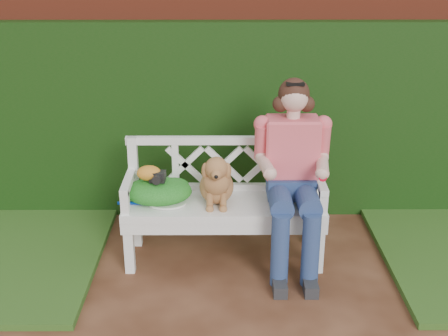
{
  "coord_description": "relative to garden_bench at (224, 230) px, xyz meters",
  "views": [
    {
      "loc": [
        -0.15,
        -3.27,
        2.36
      ],
      "look_at": [
        -0.14,
        0.83,
        0.75
      ],
      "focal_mm": 48.0,
      "sensor_mm": 36.0,
      "label": 1
    }
  ],
  "objects": [
    {
      "name": "dog",
      "position": [
        -0.06,
        -0.04,
        0.45
      ],
      "size": [
        0.32,
        0.4,
        0.41
      ],
      "primitive_type": null,
      "rotation": [
        0.0,
        0.0,
        -0.13
      ],
      "color": "#A9613C",
      "rests_on": "garden_bench"
    },
    {
      "name": "ivy_hedge",
      "position": [
        0.14,
        0.85,
        0.61
      ],
      "size": [
        10.0,
        0.18,
        1.7
      ],
      "primitive_type": "cube",
      "color": "#19330F",
      "rests_on": "ground"
    },
    {
      "name": "baseball_glove",
      "position": [
        -0.56,
        0.0,
        0.47
      ],
      "size": [
        0.21,
        0.18,
        0.11
      ],
      "primitive_type": "ellipsoid",
      "rotation": [
        0.0,
        0.0,
        0.25
      ],
      "color": "orange",
      "rests_on": "green_bag"
    },
    {
      "name": "camera_item",
      "position": [
        -0.49,
        -0.02,
        0.45
      ],
      "size": [
        0.12,
        0.1,
        0.08
      ],
      "primitive_type": "cube",
      "rotation": [
        0.0,
        0.0,
        -0.09
      ],
      "color": "black",
      "rests_on": "green_bag"
    },
    {
      "name": "ground",
      "position": [
        0.14,
        -0.83,
        -0.24
      ],
      "size": [
        60.0,
        60.0,
        0.0
      ],
      "primitive_type": "plane",
      "color": "#381B0E"
    },
    {
      "name": "green_bag",
      "position": [
        -0.49,
        0.01,
        0.33
      ],
      "size": [
        0.52,
        0.42,
        0.17
      ],
      "primitive_type": null,
      "rotation": [
        0.0,
        0.0,
        0.05
      ],
      "color": "green",
      "rests_on": "garden_bench"
    },
    {
      "name": "seated_woman",
      "position": [
        0.5,
        -0.02,
        0.46
      ],
      "size": [
        0.74,
        0.89,
        1.39
      ],
      "primitive_type": null,
      "rotation": [
        0.0,
        0.0,
        0.22
      ],
      "color": "#E7405D",
      "rests_on": "ground"
    },
    {
      "name": "garden_bench",
      "position": [
        0.0,
        0.0,
        0.0
      ],
      "size": [
        1.62,
        0.7,
        0.48
      ],
      "primitive_type": null,
      "rotation": [
        0.0,
        0.0,
        -0.07
      ],
      "color": "white",
      "rests_on": "ground"
    },
    {
      "name": "tennis_racket",
      "position": [
        -0.45,
        -0.06,
        0.25
      ],
      "size": [
        0.57,
        0.32,
        0.03
      ],
      "primitive_type": null,
      "rotation": [
        0.0,
        0.0,
        -0.19
      ],
      "color": "silver",
      "rests_on": "garden_bench"
    },
    {
      "name": "brick_wall",
      "position": [
        0.14,
        1.07,
        0.86
      ],
      "size": [
        10.0,
        0.3,
        2.2
      ],
      "primitive_type": "cube",
      "color": "maroon",
      "rests_on": "ground"
    }
  ]
}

